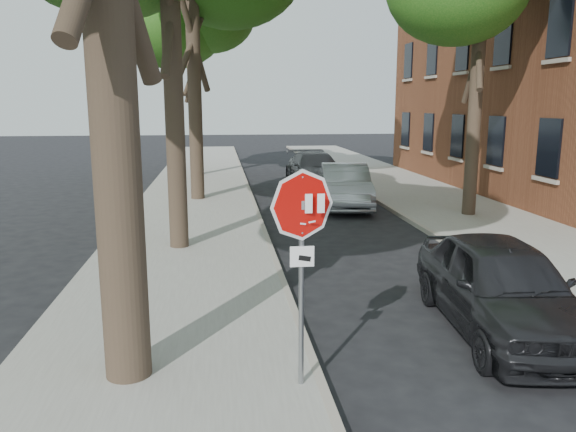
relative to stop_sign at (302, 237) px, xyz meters
name	(u,v)px	position (x,y,z in m)	size (l,w,h in m)	color
ground	(357,389)	(0.70, 0.03, -1.95)	(120.00, 120.00, 0.00)	black
sidewalk_left	(193,210)	(-1.80, 12.03, -1.89)	(4.00, 55.00, 0.12)	gray
sidewalk_right	(443,204)	(6.70, 12.03, -1.89)	(4.00, 55.00, 0.12)	gray
curb_left	(256,209)	(0.25, 12.03, -1.88)	(0.12, 55.00, 0.13)	#9E9384
curb_right	(385,206)	(4.65, 12.03, -1.88)	(0.12, 55.00, 0.13)	#9E9384
stop_sign	(302,237)	(0.00, 0.00, 0.00)	(0.76, 0.34, 2.61)	gray
tree_far	(191,21)	(-2.02, 21.14, 5.26)	(5.29, 4.91, 9.33)	black
car_a	(501,286)	(3.30, 1.53, -1.22)	(1.72, 4.27, 1.45)	black
car_b	(345,186)	(3.30, 12.29, -1.22)	(1.54, 4.42, 1.46)	#989A9F
car_c	(315,170)	(3.14, 17.28, -1.23)	(2.02, 4.96, 1.44)	#424145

